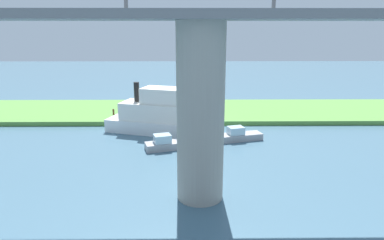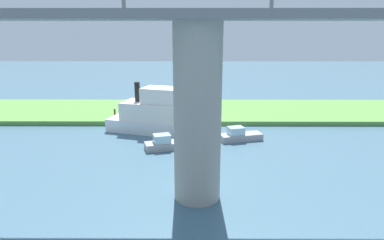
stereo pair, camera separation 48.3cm
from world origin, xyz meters
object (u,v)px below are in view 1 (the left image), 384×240
Objects in this scene: bridge_pylon at (201,114)px; mooring_post at (114,114)px; marker_buoy at (207,188)px; skiff_small at (159,114)px; person_on_bank at (160,110)px; motorboat_red at (167,144)px; houseboat_blue at (240,135)px.

bridge_pylon is 10.21× the size of mooring_post.
mooring_post is at bearing -60.70° from marker_buoy.
skiff_small is 14.05m from marker_buoy.
person_on_bank is 4.72m from skiff_small.
bridge_pylon is 1.02× the size of skiff_small.
person_on_bank is at bearing -87.16° from skiff_small.
bridge_pylon is 19.45m from person_on_bank.
mooring_post is 0.24× the size of motorboat_red.
marker_buoy is (-9.63, 17.15, -0.77)m from mooring_post.
motorboat_red is (-1.13, 5.07, -1.39)m from skiff_small.
bridge_pylon reaches higher than mooring_post.
person_on_bank is at bearing -77.93° from bridge_pylon.
mooring_post is at bearing -26.05° from houseboat_blue.
motorboat_red is (2.61, -8.85, -4.85)m from bridge_pylon.
person_on_bank is (3.97, -18.59, -4.13)m from bridge_pylon.
motorboat_red reaches higher than marker_buoy.
motorboat_red is at bearing -69.53° from marker_buoy.
person_on_bank is 2.78× the size of marker_buoy.
skiff_small is 8.44m from houseboat_blue.
mooring_post is (5.19, 0.83, -0.18)m from person_on_bank.
skiff_small is at bearing -77.42° from motorboat_red.
houseboat_blue is at bearing -160.35° from motorboat_red.
houseboat_blue is at bearing 161.35° from skiff_small.
person_on_bank is at bearing -82.03° from motorboat_red.
motorboat_red is at bearing 102.58° from skiff_small.
mooring_post reaches higher than marker_buoy.
bridge_pylon is at bearing 52.96° from marker_buoy.
mooring_post reaches higher than motorboat_red.
skiff_small is 5.38m from motorboat_red.
motorboat_red is at bearing 97.97° from person_on_bank.
bridge_pylon is at bearing 69.81° from houseboat_blue.
bridge_pylon reaches higher than marker_buoy.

